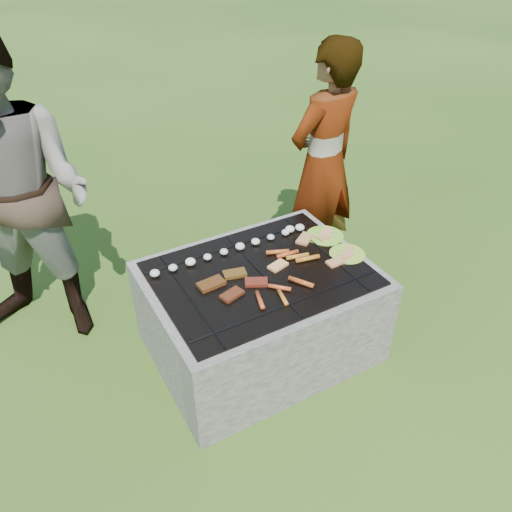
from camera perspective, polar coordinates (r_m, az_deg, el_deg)
The scene contains 10 objects.
lawn at distance 3.32m, azimuth 0.43°, elevation -10.34°, with size 60.00×60.00×0.00m, color #254511.
fire_pit at distance 3.12m, azimuth 0.45°, elevation -6.73°, with size 1.30×1.00×0.62m.
mushrooms at distance 3.09m, azimuth -2.07°, elevation 1.05°, with size 1.06×0.08×0.04m.
pork_slabs at distance 2.82m, azimuth -2.93°, elevation -3.12°, with size 0.38×0.26×0.02m.
sausages at distance 2.91m, azimuth 3.75°, elevation -1.70°, with size 0.55×0.48×0.03m.
bread_on_grate at distance 3.07m, azimuth 5.59°, elevation 0.38°, with size 0.44×0.40×0.02m.
plate_far at distance 3.26m, azimuth 7.88°, elevation 2.29°, with size 0.31×0.31×0.03m.
plate_near at distance 3.11m, azimuth 10.38°, elevation 0.19°, with size 0.27×0.27×0.03m.
cook at distance 3.63m, azimuth 7.72°, elevation 10.42°, with size 0.63×0.41×1.72m, color gray.
bystander at distance 3.19m, azimuth -25.76°, elevation 5.76°, with size 0.95×0.74×1.96m, color gray.
Camera 1 is at (-1.16, -2.00, 2.38)m, focal length 35.00 mm.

